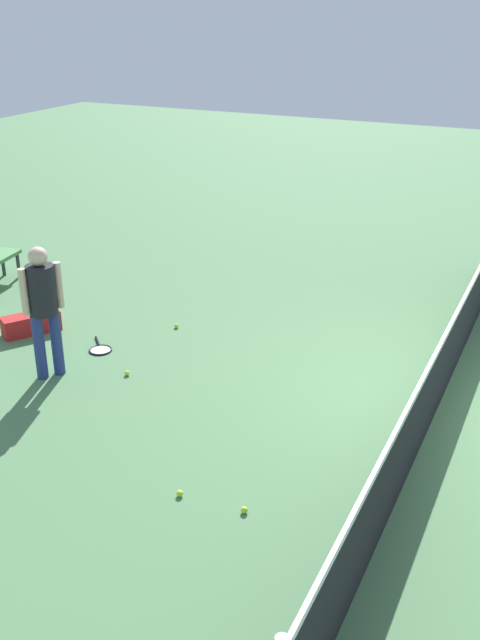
{
  "coord_description": "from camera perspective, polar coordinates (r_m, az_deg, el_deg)",
  "views": [
    {
      "loc": [
        7.86,
        1.09,
        4.4
      ],
      "look_at": [
        0.75,
        -2.29,
        0.9
      ],
      "focal_mm": 41.08,
      "sensor_mm": 36.0,
      "label": 1
    }
  ],
  "objects": [
    {
      "name": "tennis_ball_by_net",
      "position": [
        7.0,
        0.34,
        -14.58
      ],
      "size": [
        0.07,
        0.07,
        0.07
      ],
      "primitive_type": "sphere",
      "color": "#C6E033",
      "rests_on": "ground_plane"
    },
    {
      "name": "player_near_side",
      "position": [
        9.17,
        -15.09,
        1.4
      ],
      "size": [
        0.49,
        0.47,
        1.7
      ],
      "color": "navy",
      "rests_on": "ground_plane"
    },
    {
      "name": "court_net",
      "position": [
        8.84,
        15.69,
        -3.17
      ],
      "size": [
        10.09,
        0.09,
        1.07
      ],
      "color": "#4C4C51",
      "rests_on": "ground_plane"
    },
    {
      "name": "equipment_bag",
      "position": [
        10.8,
        -15.78,
        -0.23
      ],
      "size": [
        0.82,
        0.67,
        0.28
      ],
      "color": "#B21E1E",
      "rests_on": "ground_plane"
    },
    {
      "name": "tennis_racket_near_player",
      "position": [
        10.1,
        -10.84,
        -2.24
      ],
      "size": [
        0.54,
        0.53,
        0.03
      ],
      "color": "black",
      "rests_on": "ground_plane"
    },
    {
      "name": "ground_plane",
      "position": [
        9.07,
        15.34,
        -5.99
      ],
      "size": [
        40.0,
        40.0,
        0.0
      ],
      "primitive_type": "plane",
      "color": "#4C7A4C"
    },
    {
      "name": "tennis_ball_near_player",
      "position": [
        10.6,
        -4.98,
        -0.45
      ],
      "size": [
        0.07,
        0.07,
        0.07
      ],
      "primitive_type": "sphere",
      "color": "#C6E033",
      "rests_on": "ground_plane"
    },
    {
      "name": "tennis_ball_midcourt",
      "position": [
        7.22,
        -4.72,
        -13.32
      ],
      "size": [
        0.07,
        0.07,
        0.07
      ],
      "primitive_type": "sphere",
      "color": "#C6E033",
      "rests_on": "ground_plane"
    },
    {
      "name": "tennis_ball_baseline",
      "position": [
        9.37,
        -8.79,
        -4.12
      ],
      "size": [
        0.07,
        0.07,
        0.07
      ],
      "primitive_type": "sphere",
      "color": "#C6E033",
      "rests_on": "ground_plane"
    }
  ]
}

